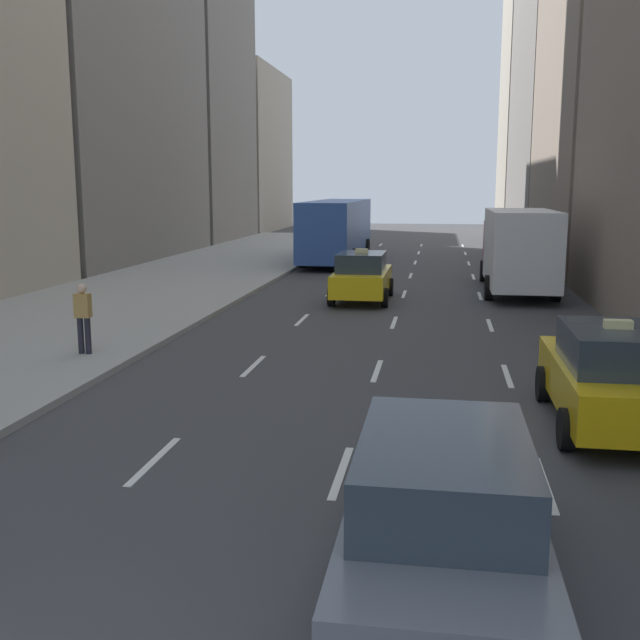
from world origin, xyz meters
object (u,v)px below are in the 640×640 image
taxi_lead (362,276)px  pedestrian_far_walking (83,315)px  sedan_black_near (443,511)px  box_truck (518,248)px  taxi_second (612,376)px  city_bus (337,228)px

taxi_lead → pedestrian_far_walking: 11.47m
sedan_black_near → pedestrian_far_walking: pedestrian_far_walking is taller
box_truck → sedan_black_near: bearing=-97.2°
box_truck → taxi_lead: bearing=-151.0°
taxi_second → pedestrian_far_walking: size_ratio=2.67×
taxi_lead → city_bus: 14.19m
taxi_second → pedestrian_far_walking: taxi_second is taller
city_bus → pedestrian_far_walking: (-2.63, -23.98, -0.72)m
box_truck → city_bus: bearing=128.0°
taxi_lead → city_bus: (-2.81, 13.88, 0.91)m
city_bus → box_truck: bearing=-52.0°
taxi_lead → sedan_black_near: bearing=-81.7°
taxi_second → box_truck: bearing=90.0°
taxi_lead → taxi_second: 14.45m
taxi_lead → sedan_black_near: (2.80, -19.11, -0.01)m
taxi_lead → taxi_second: size_ratio=1.00×
city_bus → taxi_lead: bearing=-78.5°
city_bus → sedan_black_near: bearing=-80.3°
taxi_lead → city_bus: city_bus is taller
taxi_second → box_truck: box_truck is taller
taxi_lead → pedestrian_far_walking: taxi_lead is taller
taxi_lead → box_truck: size_ratio=0.52×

